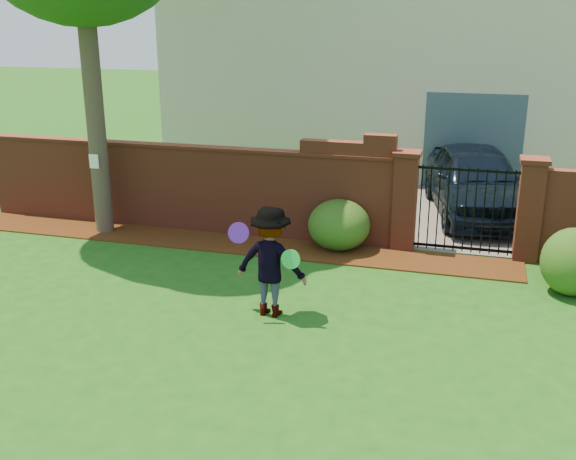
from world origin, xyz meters
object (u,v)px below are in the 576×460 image
(frisbee_purple, at_px, (239,233))
(frisbee_green, at_px, (291,259))
(man, at_px, (270,262))
(car, at_px, (478,184))

(frisbee_purple, bearing_deg, frisbee_green, 3.87)
(man, bearing_deg, car, -111.63)
(car, bearing_deg, frisbee_green, -124.02)
(man, xyz_separation_m, frisbee_purple, (-0.38, -0.23, 0.49))
(man, relative_size, frisbee_purple, 5.50)
(car, bearing_deg, man, -127.60)
(frisbee_green, bearing_deg, car, 67.86)
(frisbee_green, bearing_deg, man, 153.53)
(man, height_order, frisbee_green, man)
(car, distance_m, man, 6.58)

